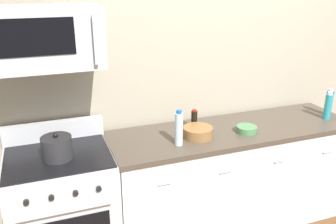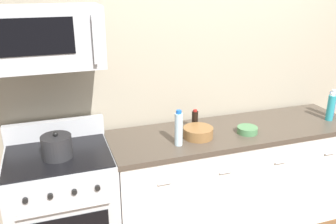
{
  "view_description": "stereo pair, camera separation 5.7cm",
  "coord_description": "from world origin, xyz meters",
  "px_view_note": "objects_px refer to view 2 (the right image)",
  "views": [
    {
      "loc": [
        -1.49,
        -2.44,
        2.11
      ],
      "look_at": [
        -0.62,
        -0.05,
        1.16
      ],
      "focal_mm": 38.52,
      "sensor_mm": 36.0,
      "label": 1
    },
    {
      "loc": [
        -1.44,
        -2.46,
        2.11
      ],
      "look_at": [
        -0.62,
        -0.05,
        1.16
      ],
      "focal_mm": 38.52,
      "sensor_mm": 36.0,
      "label": 2
    }
  ],
  "objects_px": {
    "range_oven": "(64,207)",
    "stockpot": "(57,147)",
    "microwave": "(44,37)",
    "bowl_wooden_salad": "(198,132)",
    "bottle_soy_sauce_dark": "(195,120)",
    "bottle_soda_blue": "(332,104)",
    "bottle_water_clear": "(179,129)",
    "bottle_dish_soap": "(331,107)",
    "bowl_green_glaze": "(247,130)"
  },
  "relations": [
    {
      "from": "bottle_soy_sauce_dark",
      "to": "bowl_wooden_salad",
      "type": "relative_size",
      "value": 0.73
    },
    {
      "from": "range_oven",
      "to": "bottle_soda_blue",
      "type": "height_order",
      "value": "bottle_soda_blue"
    },
    {
      "from": "bottle_soda_blue",
      "to": "microwave",
      "type": "bearing_deg",
      "value": 178.51
    },
    {
      "from": "bowl_wooden_salad",
      "to": "stockpot",
      "type": "distance_m",
      "value": 1.08
    },
    {
      "from": "range_oven",
      "to": "bottle_dish_soap",
      "type": "distance_m",
      "value": 2.4
    },
    {
      "from": "bowl_wooden_salad",
      "to": "range_oven",
      "type": "bearing_deg",
      "value": 176.94
    },
    {
      "from": "range_oven",
      "to": "microwave",
      "type": "xyz_separation_m",
      "value": [
        0.0,
        0.04,
        1.28
      ]
    },
    {
      "from": "bottle_soy_sauce_dark",
      "to": "range_oven",
      "type": "bearing_deg",
      "value": -174.67
    },
    {
      "from": "bottle_soda_blue",
      "to": "bowl_green_glaze",
      "type": "distance_m",
      "value": 0.93
    },
    {
      "from": "bottle_water_clear",
      "to": "bottle_soda_blue",
      "type": "bearing_deg",
      "value": 4.46
    },
    {
      "from": "bottle_dish_soap",
      "to": "bottle_soy_sauce_dark",
      "type": "bearing_deg",
      "value": 170.94
    },
    {
      "from": "bottle_soda_blue",
      "to": "stockpot",
      "type": "relative_size",
      "value": 1.2
    },
    {
      "from": "range_oven",
      "to": "bottle_soy_sauce_dark",
      "type": "relative_size",
      "value": 6.15
    },
    {
      "from": "microwave",
      "to": "bottle_water_clear",
      "type": "relative_size",
      "value": 2.66
    },
    {
      "from": "bottle_soy_sauce_dark",
      "to": "bowl_wooden_salad",
      "type": "distance_m",
      "value": 0.17
    },
    {
      "from": "bottle_dish_soap",
      "to": "bottle_water_clear",
      "type": "xyz_separation_m",
      "value": [
        -1.45,
        -0.05,
        0.01
      ]
    },
    {
      "from": "bottle_soy_sauce_dark",
      "to": "bowl_wooden_salad",
      "type": "bearing_deg",
      "value": -103.44
    },
    {
      "from": "range_oven",
      "to": "stockpot",
      "type": "height_order",
      "value": "stockpot"
    },
    {
      "from": "microwave",
      "to": "stockpot",
      "type": "xyz_separation_m",
      "value": [
        -0.0,
        -0.1,
        -0.75
      ]
    },
    {
      "from": "microwave",
      "to": "range_oven",
      "type": "bearing_deg",
      "value": -90.29
    },
    {
      "from": "microwave",
      "to": "bottle_soda_blue",
      "type": "height_order",
      "value": "microwave"
    },
    {
      "from": "bottle_soda_blue",
      "to": "bowl_wooden_salad",
      "type": "relative_size",
      "value": 1.06
    },
    {
      "from": "bottle_soy_sauce_dark",
      "to": "bottle_water_clear",
      "type": "xyz_separation_m",
      "value": [
        -0.23,
        -0.24,
        0.05
      ]
    },
    {
      "from": "bottle_soda_blue",
      "to": "bowl_wooden_salad",
      "type": "height_order",
      "value": "bottle_soda_blue"
    },
    {
      "from": "range_oven",
      "to": "bottle_soy_sauce_dark",
      "type": "xyz_separation_m",
      "value": [
        1.11,
        0.1,
        0.53
      ]
    },
    {
      "from": "bowl_green_glaze",
      "to": "stockpot",
      "type": "xyz_separation_m",
      "value": [
        -1.49,
        0.06,
        0.06
      ]
    },
    {
      "from": "range_oven",
      "to": "stockpot",
      "type": "xyz_separation_m",
      "value": [
        0.0,
        -0.05,
        0.53
      ]
    },
    {
      "from": "bowl_green_glaze",
      "to": "microwave",
      "type": "bearing_deg",
      "value": 174.09
    },
    {
      "from": "bottle_soda_blue",
      "to": "bottle_water_clear",
      "type": "bearing_deg",
      "value": -175.54
    },
    {
      "from": "bottle_dish_soap",
      "to": "range_oven",
      "type": "bearing_deg",
      "value": 177.78
    },
    {
      "from": "bottle_soy_sauce_dark",
      "to": "stockpot",
      "type": "distance_m",
      "value": 1.13
    },
    {
      "from": "range_oven",
      "to": "bowl_green_glaze",
      "type": "xyz_separation_m",
      "value": [
        1.49,
        -0.11,
        0.48
      ]
    },
    {
      "from": "microwave",
      "to": "bottle_dish_soap",
      "type": "relative_size",
      "value": 2.96
    },
    {
      "from": "bottle_dish_soap",
      "to": "bottle_water_clear",
      "type": "height_order",
      "value": "bottle_water_clear"
    },
    {
      "from": "bottle_water_clear",
      "to": "bowl_wooden_salad",
      "type": "height_order",
      "value": "bottle_water_clear"
    },
    {
      "from": "bottle_dish_soap",
      "to": "stockpot",
      "type": "bearing_deg",
      "value": 179.09
    },
    {
      "from": "bottle_soda_blue",
      "to": "bowl_wooden_salad",
      "type": "xyz_separation_m",
      "value": [
        -1.33,
        -0.04,
        -0.08
      ]
    },
    {
      "from": "range_oven",
      "to": "bowl_wooden_salad",
      "type": "height_order",
      "value": "range_oven"
    },
    {
      "from": "microwave",
      "to": "bottle_soy_sauce_dark",
      "type": "bearing_deg",
      "value": 3.05
    },
    {
      "from": "bottle_soda_blue",
      "to": "bottle_water_clear",
      "type": "relative_size",
      "value": 0.91
    },
    {
      "from": "bottle_water_clear",
      "to": "stockpot",
      "type": "xyz_separation_m",
      "value": [
        -0.88,
        0.08,
        -0.05
      ]
    },
    {
      "from": "range_oven",
      "to": "bottle_dish_soap",
      "type": "relative_size",
      "value": 4.25
    },
    {
      "from": "stockpot",
      "to": "bottle_soy_sauce_dark",
      "type": "bearing_deg",
      "value": 8.04
    },
    {
      "from": "bowl_wooden_salad",
      "to": "microwave",
      "type": "bearing_deg",
      "value": 174.57
    },
    {
      "from": "range_oven",
      "to": "stockpot",
      "type": "distance_m",
      "value": 0.54
    },
    {
      "from": "bottle_water_clear",
      "to": "bowl_wooden_salad",
      "type": "bearing_deg",
      "value": 22.14
    },
    {
      "from": "bowl_green_glaze",
      "to": "bowl_wooden_salad",
      "type": "relative_size",
      "value": 0.7
    },
    {
      "from": "bottle_dish_soap",
      "to": "stockpot",
      "type": "relative_size",
      "value": 1.19
    },
    {
      "from": "bottle_soy_sauce_dark",
      "to": "stockpot",
      "type": "bearing_deg",
      "value": -171.96
    },
    {
      "from": "bowl_wooden_salad",
      "to": "bottle_soy_sauce_dark",
      "type": "bearing_deg",
      "value": 76.56
    }
  ]
}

